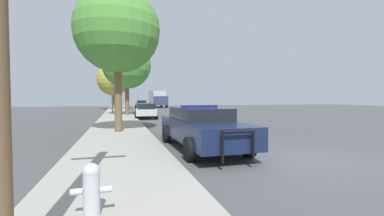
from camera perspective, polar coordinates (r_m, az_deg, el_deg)
ground_plane at (r=8.21m, az=23.19°, el=-10.41°), size 110.00×110.00×0.00m
sidewalk_left at (r=6.42m, az=-15.98°, el=-13.26°), size 3.00×110.00×0.13m
police_car at (r=9.02m, az=2.05°, el=-4.12°), size 2.12×5.45×1.52m
fire_hydrant at (r=3.97m, az=-21.44°, el=-16.18°), size 0.54×0.24×0.74m
traffic_light at (r=31.94m, az=-14.93°, el=5.27°), size 3.34×0.35×4.82m
car_background_distant at (r=44.00m, az=-11.20°, el=0.82°), size 1.93×4.13×1.42m
car_background_midblock at (r=23.10m, az=-10.23°, el=-0.51°), size 2.13×4.72×1.30m
box_truck at (r=51.01m, az=-7.67°, el=2.08°), size 2.90×7.69×3.18m
tree_sidewalk_mid at (r=26.58m, az=-14.30°, el=9.30°), size 4.80×4.80×7.38m
tree_sidewalk_near at (r=13.48m, az=-16.24°, el=16.21°), size 4.12×4.12×7.01m
tree_sidewalk_far at (r=42.75m, az=-17.04°, el=6.05°), size 5.10×5.10×7.16m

